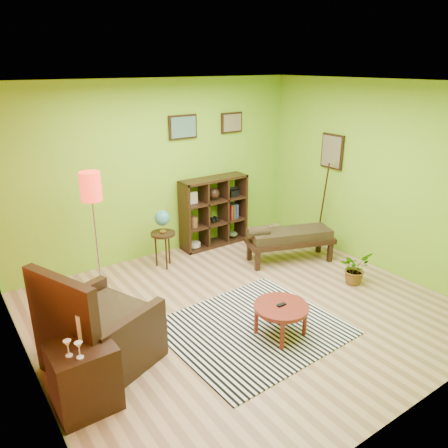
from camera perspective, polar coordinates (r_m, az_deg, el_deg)
ground at (r=5.76m, az=2.49°, el=-11.13°), size 5.00×5.00×0.00m
room_shell at (r=5.02m, az=1.85°, el=6.43°), size 5.04×4.54×2.82m
zebra_rug at (r=5.41m, az=3.86°, el=-13.40°), size 2.07×1.83×0.01m
coffee_table at (r=5.16m, az=7.47°, el=-11.02°), size 0.63×0.63×0.41m
armchair at (r=4.85m, az=-16.17°, el=-13.69°), size 1.25×1.24×1.18m
side_cabinet at (r=4.39m, az=-17.79°, el=-18.38°), size 0.55×0.50×0.97m
floor_lamp at (r=5.61m, az=-16.87°, el=3.18°), size 0.27×0.27×1.77m
globe_table at (r=6.68m, az=-8.05°, el=-0.07°), size 0.38×0.38×0.92m
cube_shelf at (r=7.50m, az=-1.23°, el=1.62°), size 1.20×0.35×1.20m
bench at (r=6.98m, az=8.36°, el=-1.71°), size 1.47×0.93×0.64m
potted_plant at (r=6.59m, az=16.66°, el=-5.93°), size 0.47×0.51×0.37m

